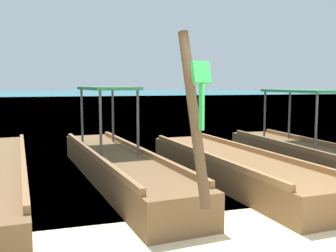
# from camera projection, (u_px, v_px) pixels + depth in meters

# --- Properties ---
(sea_water) EXTENTS (120.00, 120.00, 0.00)m
(sea_water) POSITION_uv_depth(u_px,v_px,m) (59.00, 96.00, 62.51)
(sea_water) COLOR #147A89
(sea_water) RESTS_ON ground
(longtail_boat_green_ribbon) EXTENTS (1.59, 6.75, 2.50)m
(longtail_boat_green_ribbon) POSITION_uv_depth(u_px,v_px,m) (118.00, 164.00, 7.47)
(longtail_boat_green_ribbon) COLOR brown
(longtail_boat_green_ribbon) RESTS_ON ground
(longtail_boat_red_ribbon) EXTENTS (1.54, 6.20, 2.77)m
(longtail_boat_red_ribbon) POSITION_uv_depth(u_px,v_px,m) (232.00, 167.00, 7.58)
(longtail_boat_red_ribbon) COLOR brown
(longtail_boat_red_ribbon) RESTS_ON ground
(longtail_boat_turquoise_ribbon) EXTENTS (1.22, 7.39, 2.19)m
(longtail_boat_turquoise_ribbon) POSITION_uv_depth(u_px,v_px,m) (324.00, 158.00, 8.30)
(longtail_boat_turquoise_ribbon) COLOR brown
(longtail_boat_turquoise_ribbon) RESTS_ON ground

